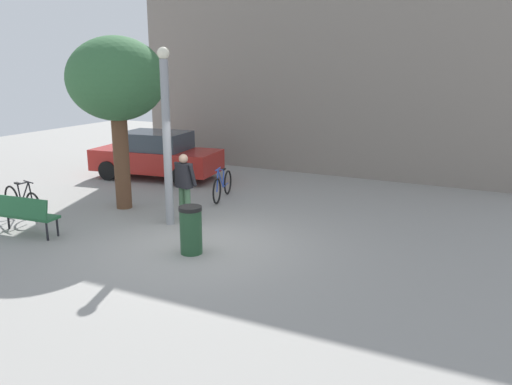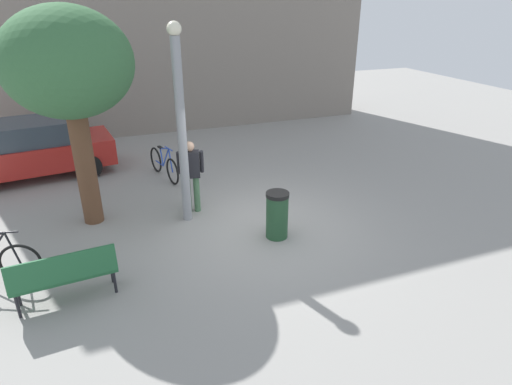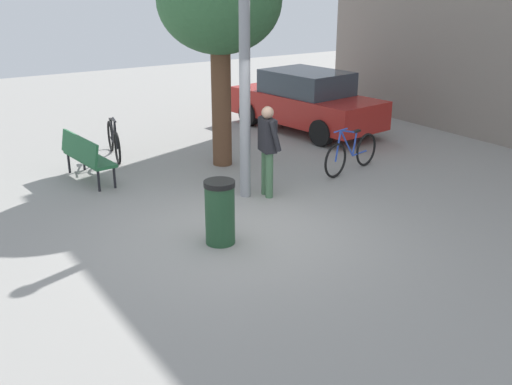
# 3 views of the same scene
# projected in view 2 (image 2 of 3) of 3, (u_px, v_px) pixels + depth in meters

# --- Properties ---
(ground_plane) EXTENTS (36.00, 36.00, 0.00)m
(ground_plane) POSITION_uv_depth(u_px,v_px,m) (259.00, 225.00, 9.39)
(ground_plane) COLOR gray
(lamppost) EXTENTS (0.28, 0.28, 4.12)m
(lamppost) POSITION_uv_depth(u_px,v_px,m) (181.00, 122.00, 8.76)
(lamppost) COLOR gray
(lamppost) RESTS_ON ground_plane
(person_by_lamppost) EXTENTS (0.62, 0.37, 1.67)m
(person_by_lamppost) POSITION_uv_depth(u_px,v_px,m) (191.00, 172.00, 9.63)
(person_by_lamppost) COLOR #47704C
(person_by_lamppost) RESTS_ON ground_plane
(park_bench) EXTENTS (1.64, 0.62, 0.92)m
(park_bench) POSITION_uv_depth(u_px,v_px,m) (64.00, 273.00, 6.81)
(park_bench) COLOR #236038
(park_bench) RESTS_ON ground_plane
(plaza_tree) EXTENTS (2.49, 2.49, 4.44)m
(plaza_tree) POSITION_uv_depth(u_px,v_px,m) (68.00, 66.00, 8.22)
(plaza_tree) COLOR brown
(plaza_tree) RESTS_ON ground_plane
(bicycle_blue) EXTENTS (0.49, 1.77, 0.97)m
(bicycle_blue) POSITION_uv_depth(u_px,v_px,m) (164.00, 165.00, 11.71)
(bicycle_blue) COLOR black
(bicycle_blue) RESTS_ON ground_plane
(parked_car_red) EXTENTS (4.38, 2.23, 1.55)m
(parked_car_red) POSITION_uv_depth(u_px,v_px,m) (30.00, 150.00, 11.65)
(parked_car_red) COLOR #AD231E
(parked_car_red) RESTS_ON ground_plane
(trash_bin) EXTENTS (0.47, 0.47, 0.99)m
(trash_bin) POSITION_uv_depth(u_px,v_px,m) (277.00, 215.00, 8.75)
(trash_bin) COLOR #234C2D
(trash_bin) RESTS_ON ground_plane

